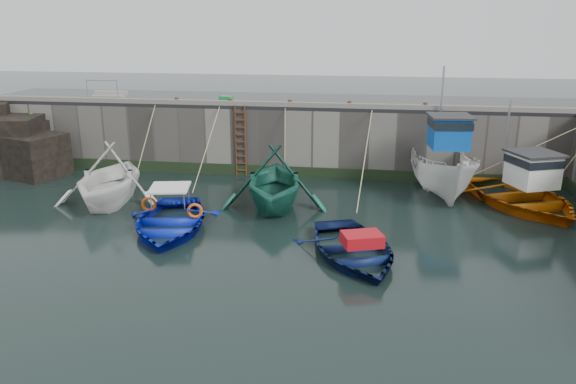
% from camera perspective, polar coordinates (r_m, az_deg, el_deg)
% --- Properties ---
extents(ground, '(120.00, 120.00, 0.00)m').
position_cam_1_polar(ground, '(16.17, -6.08, -7.76)').
color(ground, black).
rests_on(ground, ground).
extents(quay_back, '(30.00, 5.00, 3.00)m').
position_cam_1_polar(quay_back, '(27.46, 0.52, 5.95)').
color(quay_back, slate).
rests_on(quay_back, ground).
extents(road_back, '(30.00, 5.00, 0.16)m').
position_cam_1_polar(road_back, '(27.20, 0.53, 9.22)').
color(road_back, black).
rests_on(road_back, quay_back).
extents(kerb_back, '(30.00, 0.30, 0.20)m').
position_cam_1_polar(kerb_back, '(24.88, -0.28, 8.91)').
color(kerb_back, slate).
rests_on(kerb_back, road_back).
extents(algae_back, '(30.00, 0.08, 0.50)m').
position_cam_1_polar(algae_back, '(25.29, -0.34, 2.09)').
color(algae_back, black).
rests_on(algae_back, ground).
extents(rock_outcrop, '(5.85, 4.24, 3.41)m').
position_cam_1_polar(rock_outcrop, '(29.26, -26.55, 4.37)').
color(rock_outcrop, black).
rests_on(rock_outcrop, ground).
extents(ladder, '(0.51, 0.08, 3.20)m').
position_cam_1_polar(ladder, '(25.33, -4.85, 5.17)').
color(ladder, '#3F1E0F').
rests_on(ladder, ground).
extents(boat_near_white, '(4.94, 5.54, 2.66)m').
position_cam_1_polar(boat_near_white, '(22.80, -17.52, -1.05)').
color(boat_near_white, white).
rests_on(boat_near_white, ground).
extents(boat_near_white_rope, '(0.04, 3.48, 3.10)m').
position_cam_1_polar(boat_near_white_rope, '(25.97, -14.03, 1.40)').
color(boat_near_white_rope, tan).
rests_on(boat_near_white_rope, ground).
extents(boat_near_blue, '(4.44, 5.53, 1.02)m').
position_cam_1_polar(boat_near_blue, '(19.50, -11.91, -3.64)').
color(boat_near_blue, '#0B1EB1').
rests_on(boat_near_blue, ground).
extents(boat_near_blue_rope, '(0.04, 5.33, 3.10)m').
position_cam_1_polar(boat_near_blue_rope, '(23.83, -7.88, 0.36)').
color(boat_near_blue_rope, tan).
rests_on(boat_near_blue_rope, ground).
extents(boat_near_blacktrim, '(4.98, 5.56, 2.63)m').
position_cam_1_polar(boat_near_blacktrim, '(21.38, -1.40, -1.42)').
color(boat_near_blacktrim, '#1A5E4B').
rests_on(boat_near_blacktrim, ground).
extents(boat_near_blacktrim_rope, '(0.04, 3.11, 3.10)m').
position_cam_1_polar(boat_near_blacktrim_rope, '(24.54, -0.01, 1.02)').
color(boat_near_blacktrim_rope, tan).
rests_on(boat_near_blacktrim_rope, ground).
extents(boat_near_navy, '(4.70, 5.51, 0.96)m').
position_cam_1_polar(boat_near_navy, '(17.04, 6.59, -6.44)').
color(boat_near_navy, '#0B1844').
rests_on(boat_near_navy, ground).
extents(boat_near_navy_rope, '(0.04, 6.55, 3.10)m').
position_cam_1_polar(boat_near_navy_rope, '(22.21, 7.24, -0.85)').
color(boat_near_navy_rope, tan).
rests_on(boat_near_navy_rope, ground).
extents(boat_far_white, '(2.89, 6.27, 5.34)m').
position_cam_1_polar(boat_far_white, '(23.67, 15.45, 2.30)').
color(boat_far_white, silver).
rests_on(boat_far_white, ground).
extents(boat_far_orange, '(6.32, 7.28, 4.26)m').
position_cam_1_polar(boat_far_orange, '(23.15, 22.49, -0.25)').
color(boat_far_orange, orange).
rests_on(boat_far_orange, ground).
extents(fish_crate, '(0.65, 0.53, 0.33)m').
position_cam_1_polar(fish_crate, '(26.03, -6.29, 9.31)').
color(fish_crate, '#1A8F41').
rests_on(fish_crate, road_back).
extents(railing, '(1.60, 1.05, 1.00)m').
position_cam_1_polar(railing, '(28.61, -17.72, 9.38)').
color(railing, '#A5A8AD').
rests_on(railing, road_back).
extents(bollard_a, '(0.18, 0.18, 0.28)m').
position_cam_1_polar(bollard_a, '(26.23, -11.23, 9.10)').
color(bollard_a, '#3F1E0F').
rests_on(bollard_a, road_back).
extents(bollard_b, '(0.18, 0.18, 0.28)m').
position_cam_1_polar(bollard_b, '(25.48, -5.87, 9.11)').
color(bollard_b, '#3F1E0F').
rests_on(bollard_b, road_back).
extents(bollard_c, '(0.18, 0.18, 0.28)m').
position_cam_1_polar(bollard_c, '(24.94, 0.22, 9.03)').
color(bollard_c, '#3F1E0F').
rests_on(bollard_c, road_back).
extents(bollard_d, '(0.18, 0.18, 0.28)m').
position_cam_1_polar(bollard_d, '(24.68, 6.27, 8.84)').
color(bollard_d, '#3F1E0F').
rests_on(bollard_d, road_back).
extents(bollard_e, '(0.18, 0.18, 0.28)m').
position_cam_1_polar(bollard_e, '(24.74, 13.77, 8.48)').
color(bollard_e, '#3F1E0F').
rests_on(bollard_e, road_back).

